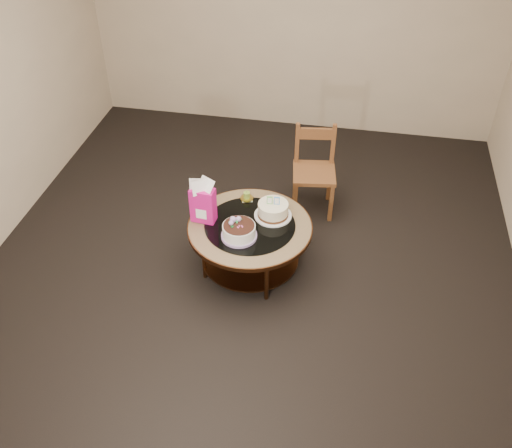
% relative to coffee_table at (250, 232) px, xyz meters
% --- Properties ---
extents(ground, '(5.00, 5.00, 0.00)m').
position_rel_coffee_table_xyz_m(ground, '(-0.00, 0.00, -0.38)').
color(ground, black).
rests_on(ground, ground).
extents(room_walls, '(4.52, 5.02, 2.61)m').
position_rel_coffee_table_xyz_m(room_walls, '(-0.00, 0.00, 1.16)').
color(room_walls, tan).
rests_on(room_walls, ground).
extents(coffee_table, '(1.02, 1.02, 0.46)m').
position_rel_coffee_table_xyz_m(coffee_table, '(0.00, 0.00, 0.00)').
color(coffee_table, '#583019').
rests_on(coffee_table, ground).
extents(decorated_cake, '(0.28, 0.28, 0.17)m').
position_rel_coffee_table_xyz_m(decorated_cake, '(-0.06, -0.16, 0.13)').
color(decorated_cake, '#A585BC').
rests_on(decorated_cake, coffee_table).
extents(cream_cake, '(0.31, 0.31, 0.20)m').
position_rel_coffee_table_xyz_m(cream_cake, '(0.16, 0.15, 0.14)').
color(cream_cake, white).
rests_on(cream_cake, coffee_table).
extents(gift_bag, '(0.21, 0.16, 0.39)m').
position_rel_coffee_table_xyz_m(gift_bag, '(-0.38, -0.01, 0.27)').
color(gift_bag, '#D5147B').
rests_on(gift_bag, coffee_table).
extents(pillar_candle, '(0.12, 0.12, 0.08)m').
position_rel_coffee_table_xyz_m(pillar_candle, '(-0.09, 0.33, 0.11)').
color(pillar_candle, '#EAD460').
rests_on(pillar_candle, coffee_table).
extents(dining_chair, '(0.43, 0.43, 0.84)m').
position_rel_coffee_table_xyz_m(dining_chair, '(0.42, 0.93, 0.05)').
color(dining_chair, brown).
rests_on(dining_chair, ground).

